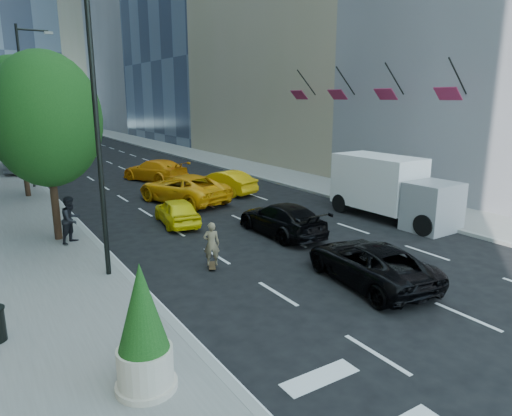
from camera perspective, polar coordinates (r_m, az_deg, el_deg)
ground at (r=15.60m, az=10.33°, el=-8.46°), size 160.00×160.00×0.00m
sidewalk_right at (r=45.53m, az=-6.17°, el=6.32°), size 4.00×120.00×0.15m
tower_right_far at (r=114.74m, az=-17.13°, el=22.70°), size 20.00×24.00×50.00m
lamp_near at (r=14.96m, az=-18.86°, el=12.94°), size 2.13×0.22×10.00m
lamp_far at (r=32.72m, az=-26.68°, el=12.23°), size 2.13×0.22×10.00m
tree_near at (r=19.73m, az=-24.75°, el=9.97°), size 4.20×4.20×7.46m
tree_mid at (r=29.65m, az=-27.64°, el=11.17°), size 4.50×4.50×7.99m
tree_far at (r=42.62m, az=-29.21°, el=10.35°), size 3.90×3.90×6.92m
traffic_signal at (r=50.67m, az=-28.86°, el=10.20°), size 2.48×0.53×5.20m
facade_flags at (r=29.07m, az=13.10°, el=14.03°), size 1.85×13.30×2.05m
skateboarder at (r=15.93m, az=-5.57°, el=-4.85°), size 0.67×0.58×1.55m
black_sedan_lincoln at (r=15.14m, az=14.00°, el=-6.62°), size 2.82×5.08×1.34m
black_sedan_mercedes at (r=19.77m, az=3.22°, el=-1.38°), size 2.00×4.82×1.39m
taxi_a at (r=21.64m, az=-9.87°, el=-0.41°), size 1.99×3.90×1.27m
taxi_b at (r=28.30m, az=-4.08°, el=3.24°), size 2.85×4.63×1.44m
taxi_c at (r=26.06m, az=-9.07°, el=2.40°), size 4.20×6.35×1.62m
taxi_d at (r=33.34m, az=-12.52°, el=4.62°), size 3.93×5.75×1.55m
city_bus at (r=43.88m, az=-25.72°, el=7.06°), size 6.23×13.27×3.60m
box_truck at (r=23.05m, az=16.51°, el=2.39°), size 2.46×6.38×3.02m
pedestrian_a at (r=19.52m, az=-22.12°, el=-1.36°), size 1.17×1.14×1.89m
planter_shrub at (r=9.41m, az=-13.92°, el=-14.65°), size 1.11×1.11×2.66m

